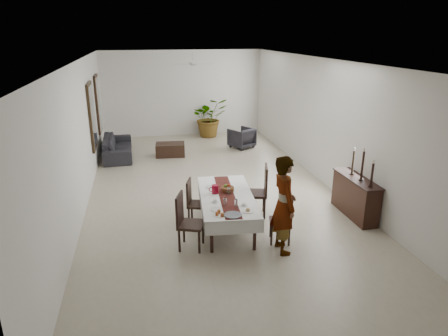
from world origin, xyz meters
TOP-DOWN VIEW (x-y plane):
  - floor at (0.00, 0.00)m, footprint 6.00×12.00m
  - ceiling at (0.00, 0.00)m, footprint 6.00×12.00m
  - wall_back at (0.00, 6.00)m, footprint 6.00×0.02m
  - wall_front at (0.00, -6.00)m, footprint 6.00×0.02m
  - wall_left at (-3.00, 0.00)m, footprint 0.02×12.00m
  - wall_right at (3.00, 0.00)m, footprint 0.02×12.00m
  - dining_table_top at (-0.06, -1.96)m, footprint 1.10×2.23m
  - table_leg_fl at (-0.55, -2.94)m, footprint 0.07×0.07m
  - table_leg_fr at (0.23, -3.01)m, footprint 0.07×0.07m
  - table_leg_bl at (-0.35, -0.90)m, footprint 0.07×0.07m
  - table_leg_br at (0.44, -0.98)m, footprint 0.07×0.07m
  - tablecloth_top at (-0.06, -1.96)m, footprint 1.28×2.40m
  - tablecloth_drape_left at (-0.58, -1.91)m, footprint 0.24×2.30m
  - tablecloth_drape_right at (0.46, -2.01)m, footprint 0.24×2.30m
  - tablecloth_drape_near at (-0.17, -3.10)m, footprint 1.05×0.11m
  - tablecloth_drape_far at (0.06, -0.81)m, footprint 1.05×0.11m
  - table_runner at (-0.06, -1.96)m, footprint 0.53×2.26m
  - red_pitcher at (-0.27, -1.80)m, footprint 0.15×0.15m
  - pitcher_handle at (-0.34, -1.80)m, footprint 0.11×0.03m
  - wine_glass_near at (-0.01, -2.55)m, footprint 0.06×0.06m
  - wine_glass_mid at (-0.19, -2.44)m, footprint 0.06×0.06m
  - wine_glass_far at (-0.01, -1.92)m, footprint 0.06×0.06m
  - teacup_right at (0.16, -2.52)m, footprint 0.08×0.08m
  - saucer_right at (0.16, -2.52)m, footprint 0.13×0.13m
  - teacup_left at (-0.36, -2.24)m, footprint 0.08×0.08m
  - saucer_left at (-0.36, -2.24)m, footprint 0.13×0.13m
  - plate_near_right at (0.16, -2.79)m, footprint 0.21×0.21m
  - bread_near_right at (0.16, -2.79)m, footprint 0.08×0.08m
  - plate_near_left at (-0.39, -2.60)m, footprint 0.21×0.21m
  - plate_far_left at (-0.29, -1.44)m, footprint 0.21×0.21m
  - serving_tray at (-0.15, -2.89)m, footprint 0.32×0.32m
  - jam_jar_a at (-0.35, -2.90)m, footprint 0.06×0.06m
  - jam_jar_b at (-0.43, -2.84)m, footprint 0.06×0.06m
  - jam_jar_c at (-0.38, -2.76)m, footprint 0.06×0.06m
  - fruit_basket at (0.01, -1.74)m, footprint 0.27×0.27m
  - fruit_red at (0.04, -1.73)m, footprint 0.08×0.08m
  - fruit_green at (-0.02, -1.71)m, footprint 0.07×0.07m
  - chair_right_near_seat at (0.79, -2.81)m, footprint 0.49×0.49m
  - chair_right_near_leg_fl at (0.91, -3.01)m, footprint 0.05×0.05m
  - chair_right_near_leg_fr at (1.00, -2.69)m, footprint 0.05×0.05m
  - chair_right_near_leg_bl at (0.59, -2.92)m, footprint 0.05×0.05m
  - chair_right_near_leg_br at (0.68, -2.60)m, footprint 0.05×0.05m
  - chair_right_near_back at (0.97, -2.85)m, footprint 0.14×0.40m
  - chair_right_far_seat at (0.66, -1.58)m, footprint 0.59×0.59m
  - chair_right_far_leg_fl at (0.80, -1.83)m, footprint 0.06×0.06m
  - chair_right_far_leg_fr at (0.90, -1.45)m, footprint 0.06×0.06m
  - chair_right_far_leg_bl at (0.42, -1.72)m, footprint 0.06×0.06m
  - chair_right_far_leg_br at (0.52, -1.34)m, footprint 0.06×0.06m
  - chair_right_far_back at (0.87, -1.64)m, footprint 0.17×0.48m
  - chair_left_near_seat at (-0.89, -2.68)m, footprint 0.57×0.57m
  - chair_left_near_leg_fl at (-1.00, -2.45)m, footprint 0.06×0.06m
  - chair_left_near_leg_fr at (-1.12, -2.79)m, footprint 0.06×0.06m
  - chair_left_near_leg_bl at (-0.65, -2.57)m, footprint 0.06×0.06m
  - chair_left_near_leg_br at (-0.78, -2.92)m, footprint 0.06×0.06m
  - chair_left_near_back at (-1.08, -2.62)m, footprint 0.19×0.44m
  - chair_left_far_seat at (-0.61, -1.71)m, footprint 0.51×0.51m
  - chair_left_far_leg_fl at (-0.72, -1.50)m, footprint 0.05×0.05m
  - chair_left_far_leg_fr at (-0.82, -1.81)m, footprint 0.05×0.05m
  - chair_left_far_leg_bl at (-0.40, -1.60)m, footprint 0.05×0.05m
  - chair_left_far_leg_br at (-0.51, -1.92)m, footprint 0.05×0.05m
  - chair_left_far_back at (-0.79, -1.65)m, footprint 0.16×0.40m
  - woman at (0.72, -3.13)m, footprint 0.45×0.67m
  - sideboard_body at (2.78, -2.04)m, footprint 0.37×1.40m
  - sideboard_top at (2.78, -2.04)m, footprint 0.41×1.45m
  - candlestick_near_base at (2.78, -2.56)m, footprint 0.09×0.09m
  - candlestick_near_shaft at (2.78, -2.56)m, footprint 0.05×0.05m
  - candlestick_near_candle at (2.78, -2.56)m, footprint 0.03×0.03m
  - candlestick_mid_base at (2.78, -2.18)m, footprint 0.09×0.09m
  - candlestick_mid_shaft at (2.78, -2.18)m, footprint 0.05×0.05m
  - candlestick_mid_candle at (2.78, -2.18)m, footprint 0.03×0.03m
  - candlestick_far_base at (2.78, -1.81)m, footprint 0.09×0.09m
  - candlestick_far_shaft at (2.78, -1.81)m, footprint 0.05×0.05m
  - candlestick_far_candle at (2.78, -1.81)m, footprint 0.03×0.03m
  - sofa at (-2.42, 3.55)m, footprint 0.90×2.22m
  - armchair at (1.74, 3.72)m, footprint 1.02×1.02m
  - coffee_table at (-0.77, 3.27)m, footprint 0.98×0.70m
  - potted_plant at (0.93, 5.53)m, footprint 1.47×1.32m
  - mirror_frame_near at (-2.96, 2.20)m, footprint 0.06×1.05m
  - mirror_glass_near at (-2.92, 2.20)m, footprint 0.01×0.90m
  - mirror_frame_far at (-2.96, 4.30)m, footprint 0.06×1.05m
  - mirror_glass_far at (-2.92, 4.30)m, footprint 0.01×0.90m
  - fan_rod at (0.00, 3.00)m, footprint 0.04×0.04m
  - fan_hub at (0.00, 3.00)m, footprint 0.16×0.16m
  - fan_blade_n at (0.00, 3.35)m, footprint 0.10×0.55m
  - fan_blade_s at (0.00, 2.65)m, footprint 0.10×0.55m
  - fan_blade_e at (0.35, 3.00)m, footprint 0.55×0.10m
  - fan_blade_w at (-0.35, 3.00)m, footprint 0.55×0.10m

SIDE VIEW (x-z plane):
  - floor at x=0.00m, z-range 0.00..0.00m
  - chair_right_near_leg_fl at x=0.91m, z-range 0.00..0.40m
  - chair_right_near_leg_fr at x=1.00m, z-range 0.00..0.40m
  - chair_right_near_leg_bl at x=0.59m, z-range 0.00..0.40m
  - chair_right_near_leg_br at x=0.68m, z-range 0.00..0.40m
  - chair_left_far_leg_fl at x=-0.72m, z-range 0.00..0.40m
  - chair_left_far_leg_fr at x=-0.82m, z-range 0.00..0.40m
  - chair_left_far_leg_bl at x=-0.40m, z-range 0.00..0.40m
  - chair_left_far_leg_br at x=-0.51m, z-range 0.00..0.40m
  - coffee_table at x=-0.77m, z-range 0.00..0.41m
  - chair_left_near_leg_fl at x=-1.00m, z-range 0.00..0.44m
  - chair_left_near_leg_fr at x=-1.12m, z-range 0.00..0.44m
  - chair_left_near_leg_bl at x=-0.65m, z-range 0.00..0.44m
  - chair_left_near_leg_br at x=-0.78m, z-range 0.00..0.44m
  - chair_right_far_leg_fl at x=0.80m, z-range 0.00..0.48m
  - chair_right_far_leg_fr at x=0.90m, z-range 0.00..0.48m
  - chair_right_far_leg_bl at x=0.42m, z-range 0.00..0.48m
  - chair_right_far_leg_br at x=0.52m, z-range 0.00..0.48m
  - table_leg_fl at x=-0.55m, z-range 0.00..0.63m
  - table_leg_fr at x=0.23m, z-range 0.00..0.63m
  - table_leg_bl at x=-0.35m, z-range 0.00..0.63m
  - table_leg_br at x=0.44m, z-range 0.00..0.63m
  - sofa at x=-2.42m, z-range 0.00..0.64m
  - armchair at x=1.74m, z-range 0.00..0.69m
  - sideboard_body at x=2.78m, z-range 0.00..0.84m
  - chair_right_near_seat at x=0.79m, z-range 0.40..0.44m
  - chair_left_far_seat at x=-0.61m, z-range 0.40..0.45m
  - chair_left_near_seat at x=-0.89m, z-range 0.44..0.49m
  - chair_right_far_seat at x=0.66m, z-range 0.48..0.53m
  - tablecloth_drape_left at x=-0.58m, z-range 0.41..0.68m
  - tablecloth_drape_right at x=0.46m, z-range 0.41..0.68m
  - tablecloth_drape_near at x=-0.17m, z-range 0.41..0.68m
  - tablecloth_drape_far at x=0.06m, z-range 0.41..0.68m
  - dining_table_top at x=-0.06m, z-range 0.63..0.67m
  - tablecloth_top at x=-0.06m, z-range 0.67..0.68m
  - table_runner at x=-0.06m, z-range 0.68..0.68m
  - saucer_right at x=0.16m, z-range 0.68..0.69m
  - saucer_left at x=-0.36m, z-range 0.68..0.69m
  - plate_near_right at x=0.16m, z-range 0.68..0.69m
  - plate_near_left at x=-0.39m, z-range 0.68..0.69m
  - plate_far_left at x=-0.29m, z-range 0.68..0.69m
  - serving_tray at x=-0.15m, z-range 0.68..0.70m
  - chair_right_near_back at x=0.97m, z-range 0.44..0.95m
  - chair_left_far_back at x=-0.79m, z-range 0.44..0.95m
  - teacup_right at x=0.16m, z-range 0.68..0.74m
  - teacup_left at x=-0.36m, z-range 0.68..0.74m
  - bread_near_right at x=0.16m, z-range 0.67..0.75m
  - jam_jar_a at x=-0.35m, z-range 0.68..0.75m
  - jam_jar_b at x=-0.43m, z-range 0.68..0.75m
  - jam_jar_c at x=-0.38m, z-range 0.68..0.75m
  - fruit_basket at x=0.01m, z-range 0.68..0.77m
  - potted_plant at x=0.93m, z-range 0.00..1.48m
  - wine_glass_near at x=-0.01m, z-range 0.68..0.83m
  - wine_glass_mid at x=-0.19m, z-range 0.68..0.83m
  - wine_glass_far at x=-0.01m, z-range 0.68..0.83m
  - red_pitcher at x=-0.27m, z-range 0.68..0.86m
  - pitcher_handle at x=-0.34m, z-range 0.72..0.82m
  - chair_left_near_back at x=-1.08m, z-range 0.49..1.06m
  - fruit_red at x=0.04m, z-range 0.75..0.83m
  - fruit_green at x=-0.02m, z-range 0.76..0.83m
  - chair_right_far_back at x=0.87m, z-range 0.53..1.14m
  - sideboard_top at x=2.78m, z-range 0.84..0.87m
  - candlestick_near_base at x=2.78m, z-range 0.87..0.89m
  - candlestick_mid_base at x=2.78m, z-range 0.87..0.89m
  - candlestick_far_base at x=2.78m, z-range 0.87..0.89m
  - woman at x=0.72m, z-range 0.00..1.82m
  - candlestick_near_shaft at x=2.78m, z-range 0.89..1.36m
  - candlestick_far_shaft at x=2.78m, z-range 0.89..1.41m
  - candlestick_mid_shaft at x=2.78m, z-range 0.89..1.50m
  - candlestick_near_candle at x=2.78m, z-range 1.36..1.43m
  - candlestick_far_candle at x=2.78m, z-range 1.41..1.48m
  - candlestick_mid_candle at x=2.78m, z-range 1.50..1.57m
  - wall_back at x=0.00m, z-range 0.00..3.20m
  - wall_front at x=0.00m, z-range 0.00..3.20m
  - wall_left at x=-3.00m, z-range 0.00..3.20m
  - wall_right at x=3.00m, z-range 0.00..3.20m
  - mirror_frame_near at x=-2.96m, z-range 0.67..2.53m
  - mirror_glass_near at x=-2.92m, z-range 0.75..2.45m
  - mirror_frame_far at x=-2.96m, z-range 0.67..2.53m
  - mirror_glass_far at x=-2.92m, z-range 0.75..2.45m
  - fan_hub at x=0.00m, z-range 2.86..2.94m
  - fan_blade_n at x=0.00m, z-range 2.89..2.91m
  - fan_blade_s at x=0.00m, z-range 2.89..2.91m
  - fan_blade_e at x=0.35m, z-range 2.89..2.91m
  - fan_blade_w at x=-0.35m, z-range 2.89..2.91m
  - fan_rod at x=0.00m, z-range 3.00..3.20m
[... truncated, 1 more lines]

